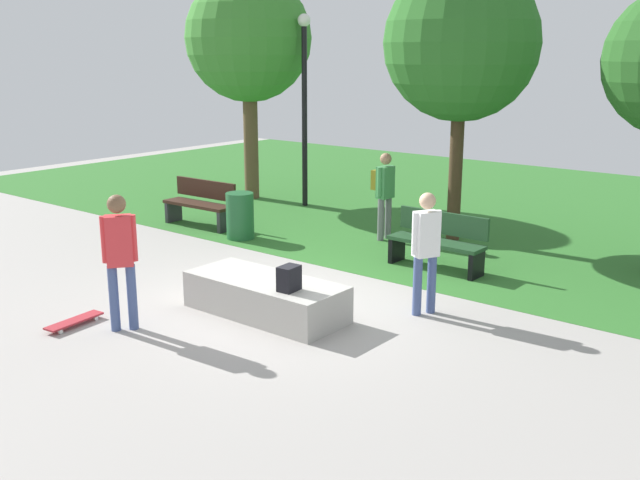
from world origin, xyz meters
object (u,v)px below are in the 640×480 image
Objects in this scene: skater_performing_trick at (120,252)px; pedestrian_with_backpack at (384,188)px; skater_watching at (426,244)px; skateboard_by_ledge at (74,321)px; tree_slender_maple at (249,39)px; park_bench_far_left at (201,202)px; tree_young_birch at (461,44)px; backpack_on_ledge at (289,278)px; trash_bin at (240,216)px; lamp_post at (304,92)px; concrete_ledge at (266,297)px; park_bench_far_right at (438,240)px.

skater_performing_trick is 1.08× the size of pedestrian_with_backpack.
skateboard_by_ledge is at bearing -135.40° from skater_watching.
tree_slender_maple reaches higher than skateboard_by_ledge.
park_bench_far_left is at bearing 127.95° from skater_performing_trick.
tree_slender_maple is 5.69m from tree_young_birch.
park_bench_far_left is at bearing 165.49° from skater_watching.
pedestrian_with_backpack is (-1.02, -0.80, -2.57)m from tree_young_birch.
backpack_on_ledge is 4.71m from trash_bin.
lamp_post is (1.55, 0.11, -1.12)m from tree_slender_maple.
lamp_post reaches higher than skater_performing_trick.
skater_watching is (2.64, 2.87, -0.06)m from skater_performing_trick.
concrete_ledge is at bearing -33.17° from park_bench_far_left.
tree_young_birch reaches higher than lamp_post.
tree_young_birch is 4.28m from lamp_post.
skater_watching is 1.02× the size of pedestrian_with_backpack.
lamp_post is (-4.71, 5.92, 1.88)m from backpack_on_ledge.
tree_young_birch reaches higher than skater_watching.
tree_young_birch is at bearing -5.16° from tree_slender_maple.
skater_performing_trick is 0.35× the size of tree_young_birch.
skateboard_by_ledge is at bearing -61.46° from tree_slender_maple.
tree_slender_maple is 5.92× the size of trash_bin.
skateboard_by_ledge is 9.26m from tree_slender_maple.
skateboard_by_ledge is 0.94× the size of trash_bin.
trash_bin is (-4.79, 1.35, -0.53)m from skater_watching.
pedestrian_with_backpack is (2.11, 1.63, 0.53)m from trash_bin.
tree_young_birch is at bearing 37.84° from trash_bin.
backpack_on_ledge is 7.79m from lamp_post.
concrete_ledge is at bearing -40.54° from trash_bin.
skateboard_by_ledge is 0.16× the size of tree_slender_maple.
skater_performing_trick reaches higher than trash_bin.
park_bench_far_left is (-3.47, 4.45, -0.54)m from skater_performing_trick.
tree_slender_maple is 1.92m from lamp_post.
pedestrian_with_backpack is (-1.62, 4.50, 0.31)m from backpack_on_ledge.
pedestrian_with_backpack is (3.09, -1.42, -1.58)m from lamp_post.
concrete_ledge is 1.38× the size of park_bench_far_left.
lamp_post is 3.84m from trash_bin.
park_bench_far_left is 1.87× the size of trash_bin.
skater_watching is 5.00m from trash_bin.
concrete_ledge is 1.39× the size of park_bench_far_right.
concrete_ledge is 1.28× the size of skater_performing_trick.
trash_bin is at bearing -171.34° from park_bench_far_right.
park_bench_far_right reaches higher than trash_bin.
concrete_ledge is 1.35× the size of skater_watching.
skater_performing_trick is 1.07× the size of park_bench_far_left.
trash_bin is at bearing -142.16° from tree_young_birch.
skater_performing_trick is 5.14m from park_bench_far_right.
tree_young_birch is 1.18× the size of lamp_post.
backpack_on_ledge is 0.19× the size of skater_watching.
skater_performing_trick is 1.05× the size of skater_watching.
concrete_ledge is 1.38× the size of pedestrian_with_backpack.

